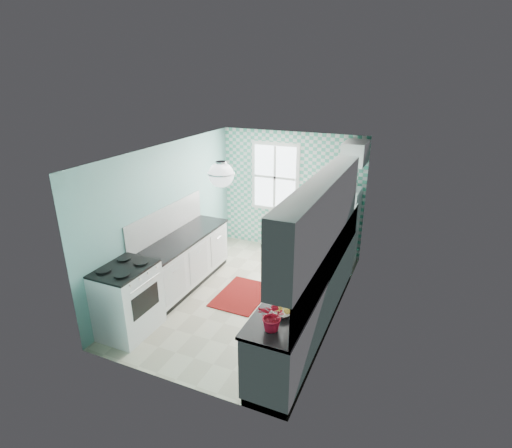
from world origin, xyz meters
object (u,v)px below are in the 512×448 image
at_px(fridge, 338,228).
at_px(potted_plant, 273,317).
at_px(stove, 127,299).
at_px(microwave, 342,182).
at_px(ceiling_light, 221,175).
at_px(sink, 329,245).
at_px(fruit_bowl, 283,312).

bearing_deg(fridge, potted_plant, -89.09).
relative_size(stove, microwave, 2.19).
relative_size(fridge, stove, 1.51).
relative_size(potted_plant, microwave, 0.74).
bearing_deg(stove, ceiling_light, 28.30).
bearing_deg(microwave, sink, 95.62).
relative_size(fridge, potted_plant, 4.47).
distance_m(ceiling_light, stove, 2.28).
height_order(fridge, potted_plant, fridge).
distance_m(fridge, microwave, 0.91).
bearing_deg(fridge, stove, -125.01).
height_order(fridge, sink, fridge).
height_order(sink, fruit_bowl, sink).
xyz_separation_m(stove, sink, (2.40, 2.16, 0.40)).
relative_size(fruit_bowl, potted_plant, 0.76).
relative_size(stove, sink, 1.94).
bearing_deg(microwave, fridge, 55.42).
height_order(ceiling_light, sink, ceiling_light).
relative_size(ceiling_light, potted_plant, 1.00).
relative_size(sink, fruit_bowl, 2.00).
xyz_separation_m(sink, microwave, (-0.09, 1.20, 0.76)).
xyz_separation_m(fruit_bowl, potted_plant, (0.00, -0.33, 0.14)).
bearing_deg(stove, fridge, 51.52).
bearing_deg(sink, microwave, 91.96).
relative_size(sink, potted_plant, 1.52).
distance_m(ceiling_light, sink, 2.31).
distance_m(fruit_bowl, potted_plant, 0.36).
xyz_separation_m(ceiling_light, stove, (-1.20, -0.76, -1.78)).
relative_size(ceiling_light, fruit_bowl, 1.32).
distance_m(sink, fruit_bowl, 2.19).
bearing_deg(ceiling_light, fruit_bowl, -33.35).
bearing_deg(sink, fridge, 91.98).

